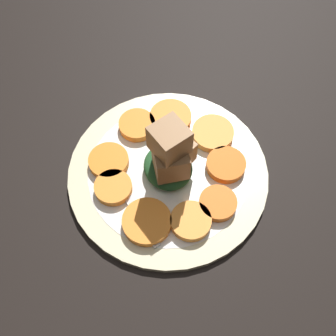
{
  "coord_description": "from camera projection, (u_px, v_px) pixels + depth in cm",
  "views": [
    {
      "loc": [
        28.21,
        -10.81,
        57.9
      ],
      "look_at": [
        0.0,
        0.0,
        4.1
      ],
      "focal_mm": 45.0,
      "sensor_mm": 36.0,
      "label": 1
    }
  ],
  "objects": [
    {
      "name": "table_slab",
      "position": [
        168.0,
        178.0,
        0.64
      ],
      "size": [
        120.0,
        120.0,
        2.0
      ],
      "primitive_type": "cube",
      "color": "black",
      "rests_on": "ground"
    },
    {
      "name": "plate",
      "position": [
        168.0,
        173.0,
        0.63
      ],
      "size": [
        29.85,
        29.85,
        1.05
      ],
      "color": "beige",
      "rests_on": "table_slab"
    },
    {
      "name": "carrot_slice_0",
      "position": [
        188.0,
        222.0,
        0.58
      ],
      "size": [
        5.74,
        5.74,
        1.24
      ],
      "primitive_type": "cylinder",
      "color": "#F99439",
      "rests_on": "plate"
    },
    {
      "name": "carrot_slice_1",
      "position": [
        218.0,
        203.0,
        0.59
      ],
      "size": [
        5.38,
        5.38,
        1.24
      ],
      "primitive_type": "cylinder",
      "color": "orange",
      "rests_on": "plate"
    },
    {
      "name": "carrot_slice_2",
      "position": [
        226.0,
        165.0,
        0.62
      ],
      "size": [
        5.87,
        5.87,
        1.24
      ],
      "primitive_type": "cylinder",
      "color": "orange",
      "rests_on": "plate"
    },
    {
      "name": "carrot_slice_3",
      "position": [
        213.0,
        133.0,
        0.65
      ],
      "size": [
        6.51,
        6.51,
        1.24
      ],
      "primitive_type": "cylinder",
      "color": "orange",
      "rests_on": "plate"
    },
    {
      "name": "carrot_slice_4",
      "position": [
        171.0,
        118.0,
        0.67
      ],
      "size": [
        6.62,
        6.62,
        1.24
      ],
      "primitive_type": "cylinder",
      "color": "orange",
      "rests_on": "plate"
    },
    {
      "name": "carrot_slice_5",
      "position": [
        137.0,
        125.0,
        0.66
      ],
      "size": [
        5.73,
        5.73,
        1.24
      ],
      "primitive_type": "cylinder",
      "color": "orange",
      "rests_on": "plate"
    },
    {
      "name": "carrot_slice_6",
      "position": [
        109.0,
        161.0,
        0.63
      ],
      "size": [
        6.0,
        6.0,
        1.24
      ],
      "primitive_type": "cylinder",
      "color": "orange",
      "rests_on": "plate"
    },
    {
      "name": "carrot_slice_7",
      "position": [
        114.0,
        190.0,
        0.6
      ],
      "size": [
        5.47,
        5.47,
        1.24
      ],
      "primitive_type": "cylinder",
      "color": "orange",
      "rests_on": "plate"
    },
    {
      "name": "carrot_slice_8",
      "position": [
        147.0,
        222.0,
        0.58
      ],
      "size": [
        6.88,
        6.88,
        1.24
      ],
      "primitive_type": "cylinder",
      "color": "orange",
      "rests_on": "plate"
    },
    {
      "name": "center_pile",
      "position": [
        171.0,
        156.0,
        0.58
      ],
      "size": [
        7.86,
        7.61,
        11.41
      ],
      "color": "#235128",
      "rests_on": "plate"
    },
    {
      "name": "fork",
      "position": [
        125.0,
        194.0,
        0.61
      ],
      "size": [
        17.58,
        4.81,
        0.4
      ],
      "rotation": [
        0.0,
        0.0,
        0.18
      ],
      "color": "silver",
      "rests_on": "plate"
    }
  ]
}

